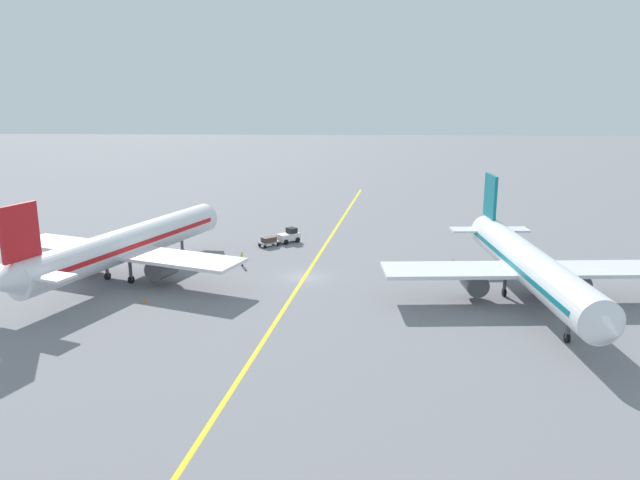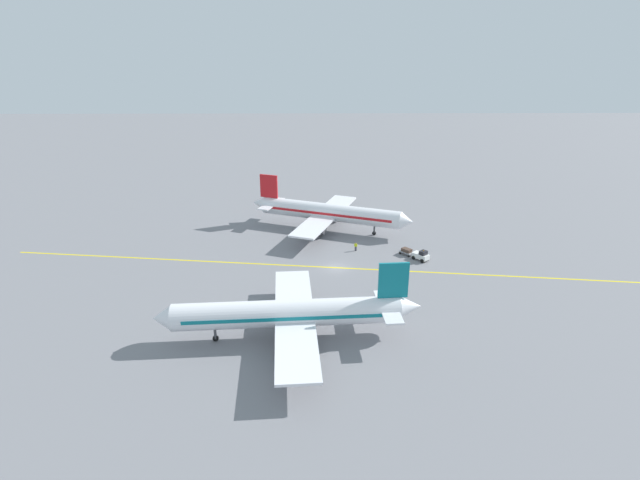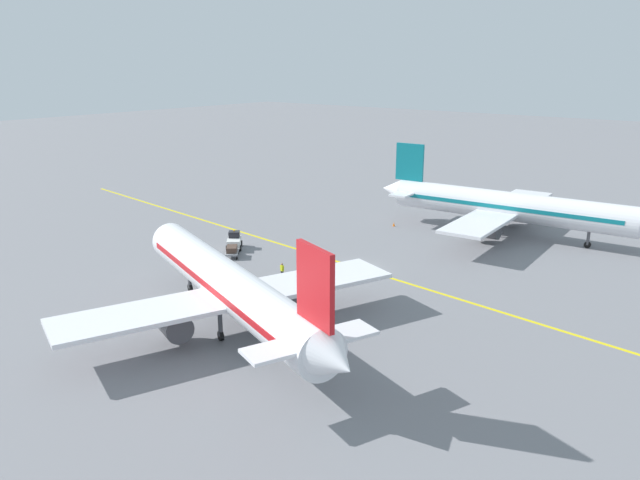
{
  "view_description": "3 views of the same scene",
  "coord_description": "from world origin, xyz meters",
  "px_view_note": "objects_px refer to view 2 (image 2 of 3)",
  "views": [
    {
      "loc": [
        -4.48,
        65.77,
        20.73
      ],
      "look_at": [
        -1.81,
        2.24,
        4.82
      ],
      "focal_mm": 35.0,
      "sensor_mm": 36.0,
      "label": 1
    },
    {
      "loc": [
        -79.73,
        3.66,
        37.28
      ],
      "look_at": [
        2.67,
        2.81,
        4.21
      ],
      "focal_mm": 28.0,
      "sensor_mm": 36.0,
      "label": 2
    },
    {
      "loc": [
        51.95,
        36.01,
        21.3
      ],
      "look_at": [
        5.65,
        -0.7,
        4.26
      ],
      "focal_mm": 35.0,
      "sensor_mm": 36.0,
      "label": 3
    }
  ],
  "objects_px": {
    "airplane_at_gate": "(290,314)",
    "airplane_adjacent_stand": "(328,213)",
    "ground_crew_worker": "(356,246)",
    "traffic_cone_mid_apron": "(288,235)",
    "baggage_cart_trailing": "(407,251)",
    "traffic_cone_near_nose": "(385,317)",
    "baggage_tug_white": "(421,256)"
  },
  "relations": [
    {
      "from": "baggage_tug_white",
      "to": "traffic_cone_near_nose",
      "type": "xyz_separation_m",
      "value": [
        -20.44,
        9.29,
        -0.63
      ]
    },
    {
      "from": "airplane_adjacent_stand",
      "to": "ground_crew_worker",
      "type": "distance_m",
      "value": 13.09
    },
    {
      "from": "ground_crew_worker",
      "to": "traffic_cone_mid_apron",
      "type": "distance_m",
      "value": 15.15
    },
    {
      "from": "airplane_adjacent_stand",
      "to": "baggage_cart_trailing",
      "type": "relative_size",
      "value": 11.92
    },
    {
      "from": "baggage_tug_white",
      "to": "baggage_cart_trailing",
      "type": "relative_size",
      "value": 1.13
    },
    {
      "from": "baggage_cart_trailing",
      "to": "ground_crew_worker",
      "type": "relative_size",
      "value": 1.71
    },
    {
      "from": "baggage_tug_white",
      "to": "baggage_cart_trailing",
      "type": "bearing_deg",
      "value": 41.51
    },
    {
      "from": "baggage_tug_white",
      "to": "airplane_at_gate",
      "type": "bearing_deg",
      "value": 138.33
    },
    {
      "from": "baggage_tug_white",
      "to": "traffic_cone_near_nose",
      "type": "relative_size",
      "value": 5.89
    },
    {
      "from": "traffic_cone_near_nose",
      "to": "airplane_adjacent_stand",
      "type": "bearing_deg",
      "value": 11.12
    },
    {
      "from": "traffic_cone_near_nose",
      "to": "traffic_cone_mid_apron",
      "type": "relative_size",
      "value": 1.0
    },
    {
      "from": "airplane_at_gate",
      "to": "traffic_cone_mid_apron",
      "type": "distance_m",
      "value": 37.51
    },
    {
      "from": "baggage_tug_white",
      "to": "baggage_cart_trailing",
      "type": "distance_m",
      "value": 3.3
    },
    {
      "from": "baggage_cart_trailing",
      "to": "traffic_cone_mid_apron",
      "type": "height_order",
      "value": "baggage_cart_trailing"
    },
    {
      "from": "baggage_tug_white",
      "to": "traffic_cone_mid_apron",
      "type": "bearing_deg",
      "value": 64.2
    },
    {
      "from": "airplane_adjacent_stand",
      "to": "traffic_cone_mid_apron",
      "type": "relative_size",
      "value": 62.29
    },
    {
      "from": "baggage_cart_trailing",
      "to": "airplane_at_gate",
      "type": "bearing_deg",
      "value": 143.78
    },
    {
      "from": "traffic_cone_mid_apron",
      "to": "airplane_at_gate",
      "type": "bearing_deg",
      "value": -176.68
    },
    {
      "from": "ground_crew_worker",
      "to": "traffic_cone_mid_apron",
      "type": "bearing_deg",
      "value": 60.44
    },
    {
      "from": "ground_crew_worker",
      "to": "traffic_cone_mid_apron",
      "type": "relative_size",
      "value": 3.05
    },
    {
      "from": "airplane_at_gate",
      "to": "traffic_cone_mid_apron",
      "type": "relative_size",
      "value": 64.61
    },
    {
      "from": "airplane_adjacent_stand",
      "to": "traffic_cone_mid_apron",
      "type": "bearing_deg",
      "value": 117.72
    },
    {
      "from": "airplane_at_gate",
      "to": "baggage_cart_trailing",
      "type": "bearing_deg",
      "value": -36.22
    },
    {
      "from": "airplane_at_gate",
      "to": "baggage_tug_white",
      "type": "relative_size",
      "value": 10.97
    },
    {
      "from": "airplane_at_gate",
      "to": "traffic_cone_near_nose",
      "type": "height_order",
      "value": "airplane_at_gate"
    },
    {
      "from": "airplane_adjacent_stand",
      "to": "baggage_tug_white",
      "type": "xyz_separation_m",
      "value": [
        -16.26,
        -16.51,
        -2.81
      ]
    },
    {
      "from": "airplane_adjacent_stand",
      "to": "traffic_cone_mid_apron",
      "type": "distance_m",
      "value": 9.89
    },
    {
      "from": "airplane_at_gate",
      "to": "airplane_adjacent_stand",
      "type": "xyz_separation_m",
      "value": [
        41.6,
        -6.05,
        0.0
      ]
    },
    {
      "from": "airplane_at_gate",
      "to": "traffic_cone_near_nose",
      "type": "relative_size",
      "value": 64.61
    },
    {
      "from": "baggage_tug_white",
      "to": "traffic_cone_near_nose",
      "type": "bearing_deg",
      "value": 155.55
    },
    {
      "from": "ground_crew_worker",
      "to": "traffic_cone_near_nose",
      "type": "relative_size",
      "value": 3.05
    },
    {
      "from": "baggage_cart_trailing",
      "to": "traffic_cone_near_nose",
      "type": "bearing_deg",
      "value": 162.76
    }
  ]
}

